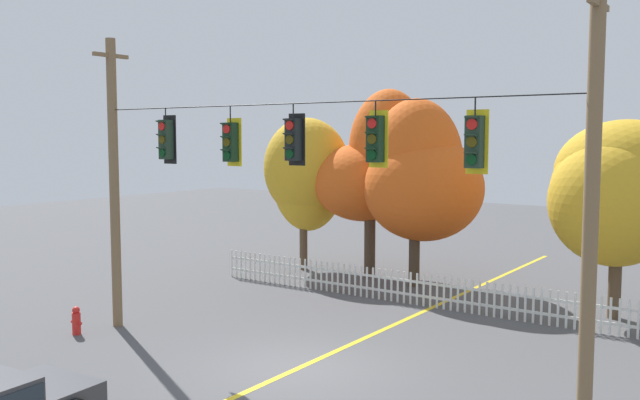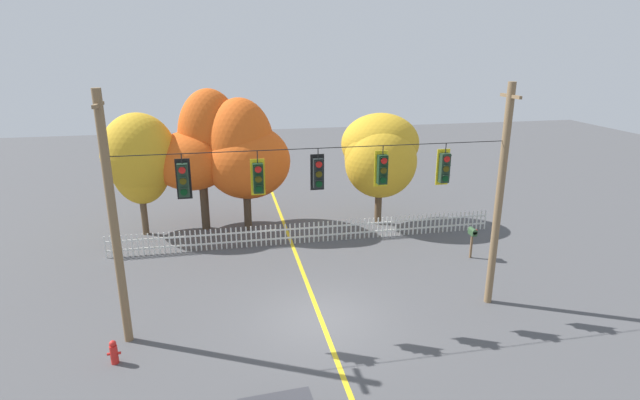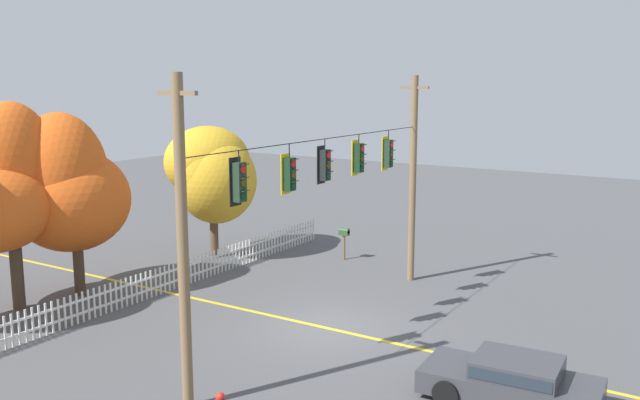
{
  "view_description": "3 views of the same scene",
  "coord_description": "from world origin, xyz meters",
  "views": [
    {
      "loc": [
        9.04,
        -12.0,
        5.14
      ],
      "look_at": [
        0.41,
        0.29,
        3.78
      ],
      "focal_mm": 38.84,
      "sensor_mm": 36.0,
      "label": 1
    },
    {
      "loc": [
        -2.94,
        -14.39,
        8.82
      ],
      "look_at": [
        0.05,
        0.41,
        4.1
      ],
      "focal_mm": 27.69,
      "sensor_mm": 36.0,
      "label": 2
    },
    {
      "loc": [
        -17.2,
        -10.65,
        7.58
      ],
      "look_at": [
        0.5,
        0.54,
        3.91
      ],
      "focal_mm": 38.5,
      "sensor_mm": 36.0,
      "label": 3
    }
  ],
  "objects": [
    {
      "name": "autumn_oak_far_east",
      "position": [
        -1.87,
        9.58,
        3.75
      ],
      "size": [
        4.18,
        4.0,
        6.5
      ],
      "color": "#473828",
      "rests_on": "ground"
    },
    {
      "name": "signal_support_span",
      "position": [
        0.0,
        0.0,
        3.96
      ],
      "size": [
        12.56,
        1.1,
        7.75
      ],
      "color": "brown",
      "rests_on": "ground"
    },
    {
      "name": "parked_car",
      "position": [
        -1.92,
        -6.36,
        0.6
      ],
      "size": [
        2.16,
        4.21,
        1.15
      ],
      "color": "#38383D",
      "rests_on": "ground"
    },
    {
      "name": "autumn_maple_mid",
      "position": [
        -3.97,
        10.07,
        3.99
      ],
      "size": [
        4.45,
        3.54,
        6.9
      ],
      "color": "#473828",
      "rests_on": "ground"
    },
    {
      "name": "autumn_maple_far_west",
      "position": [
        4.72,
        8.66,
        3.71
      ],
      "size": [
        3.95,
        3.95,
        5.66
      ],
      "color": "brown",
      "rests_on": "ground"
    },
    {
      "name": "white_picket_fence",
      "position": [
        0.83,
        6.81,
        0.5
      ],
      "size": [
        18.01,
        0.06,
        1.0
      ],
      "color": "silver",
      "rests_on": "ground"
    },
    {
      "name": "roadside_mailbox",
      "position": [
        7.4,
        3.69,
        1.12
      ],
      "size": [
        0.25,
        0.44,
        1.37
      ],
      "color": "brown",
      "rests_on": "ground"
    },
    {
      "name": "traffic_signal_eastbound_side",
      "position": [
        4.07,
        0.01,
        5.06
      ],
      "size": [
        0.43,
        0.38,
        1.4
      ],
      "color": "black"
    },
    {
      "name": "ground",
      "position": [
        0.0,
        0.0,
        0.0
      ],
      "size": [
        80.0,
        80.0,
        0.0
      ],
      "primitive_type": "plane",
      "color": "#4C4C4F"
    },
    {
      "name": "traffic_signal_northbound_secondary",
      "position": [
        -4.1,
        0.01,
        5.09
      ],
      "size": [
        0.43,
        0.38,
        1.39
      ],
      "color": "black"
    },
    {
      "name": "lane_centerline_stripe",
      "position": [
        0.0,
        0.0,
        0.0
      ],
      "size": [
        0.16,
        36.0,
        0.01
      ],
      "primitive_type": "cube",
      "color": "gold",
      "rests_on": "ground"
    },
    {
      "name": "traffic_signal_northbound_primary",
      "position": [
        -0.09,
        0.01,
        5.1
      ],
      "size": [
        0.43,
        0.38,
        1.34
      ],
      "color": "black"
    },
    {
      "name": "traffic_signal_westbound_side",
      "position": [
        1.97,
        0.01,
        5.11
      ],
      "size": [
        0.43,
        0.38,
        1.34
      ],
      "color": "black"
    },
    {
      "name": "traffic_signal_southbound_primary",
      "position": [
        -1.92,
        0.01,
        5.04
      ],
      "size": [
        0.43,
        0.38,
        1.4
      ],
      "color": "black"
    }
  ]
}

